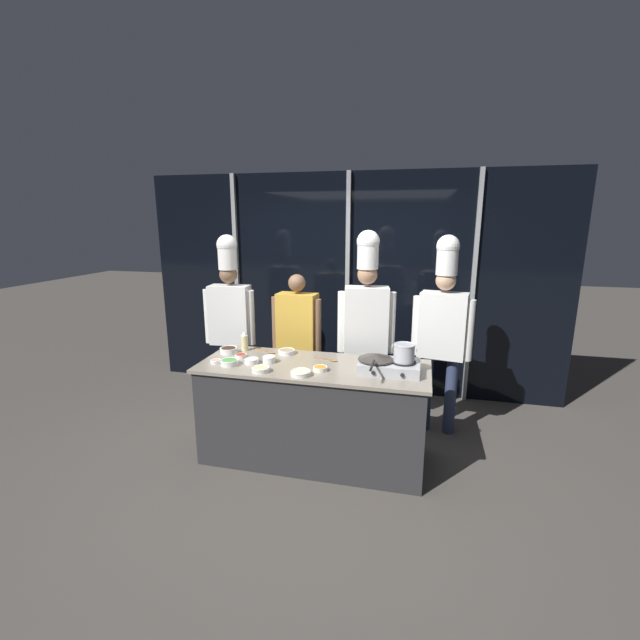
% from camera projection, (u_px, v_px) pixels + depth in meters
% --- Properties ---
extents(ground_plane, '(24.00, 24.00, 0.00)m').
position_uv_depth(ground_plane, '(314.00, 456.00, 3.98)').
color(ground_plane, '#47423D').
extents(window_wall_back, '(5.17, 0.09, 2.70)m').
position_uv_depth(window_wall_back, '(348.00, 285.00, 5.30)').
color(window_wall_back, black).
rests_on(window_wall_back, ground_plane).
extents(demo_counter, '(2.03, 0.78, 0.90)m').
position_uv_depth(demo_counter, '(314.00, 412.00, 3.87)').
color(demo_counter, '#2D2D30').
rests_on(demo_counter, ground_plane).
extents(portable_stove, '(0.50, 0.34, 0.10)m').
position_uv_depth(portable_stove, '(389.00, 366.00, 3.59)').
color(portable_stove, '#B2B5BA').
rests_on(portable_stove, demo_counter).
extents(frying_pan, '(0.31, 0.53, 0.05)m').
position_uv_depth(frying_pan, '(376.00, 357.00, 3.59)').
color(frying_pan, '#38332D').
rests_on(frying_pan, portable_stove).
extents(stock_pot, '(0.20, 0.18, 0.15)m').
position_uv_depth(stock_pot, '(404.00, 352.00, 3.53)').
color(stock_pot, '#B7BABF').
rests_on(stock_pot, portable_stove).
extents(squeeze_bottle_oil, '(0.06, 0.06, 0.19)m').
position_uv_depth(squeeze_bottle_oil, '(245.00, 341.00, 4.16)').
color(squeeze_bottle_oil, beige).
rests_on(squeeze_bottle_oil, demo_counter).
extents(prep_bowl_mushrooms, '(0.16, 0.16, 0.04)m').
position_uv_depth(prep_bowl_mushrooms, '(287.00, 351.00, 4.07)').
color(prep_bowl_mushrooms, white).
rests_on(prep_bowl_mushrooms, demo_counter).
extents(prep_bowl_scallions, '(0.16, 0.16, 0.05)m').
position_uv_depth(prep_bowl_scallions, '(229.00, 362.00, 3.76)').
color(prep_bowl_scallions, white).
rests_on(prep_bowl_scallions, demo_counter).
extents(prep_bowl_noodles, '(0.17, 0.17, 0.04)m').
position_uv_depth(prep_bowl_noodles, '(301.00, 373.00, 3.52)').
color(prep_bowl_noodles, white).
rests_on(prep_bowl_noodles, demo_counter).
extents(prep_bowl_carrots, '(0.13, 0.13, 0.04)m').
position_uv_depth(prep_bowl_carrots, '(320.00, 368.00, 3.62)').
color(prep_bowl_carrots, white).
rests_on(prep_bowl_carrots, demo_counter).
extents(prep_bowl_chili_flakes, '(0.11, 0.11, 0.03)m').
position_uv_depth(prep_bowl_chili_flakes, '(241.00, 356.00, 3.96)').
color(prep_bowl_chili_flakes, white).
rests_on(prep_bowl_chili_flakes, demo_counter).
extents(prep_bowl_shrimp, '(0.10, 0.10, 0.03)m').
position_uv_depth(prep_bowl_shrimp, '(216.00, 361.00, 3.81)').
color(prep_bowl_shrimp, white).
rests_on(prep_bowl_shrimp, demo_counter).
extents(prep_bowl_bean_sprouts, '(0.13, 0.13, 0.05)m').
position_uv_depth(prep_bowl_bean_sprouts, '(252.00, 361.00, 3.80)').
color(prep_bowl_bean_sprouts, white).
rests_on(prep_bowl_bean_sprouts, demo_counter).
extents(prep_bowl_ginger, '(0.15, 0.15, 0.04)m').
position_uv_depth(prep_bowl_ginger, '(261.00, 369.00, 3.60)').
color(prep_bowl_ginger, white).
rests_on(prep_bowl_ginger, demo_counter).
extents(prep_bowl_garlic, '(0.12, 0.12, 0.06)m').
position_uv_depth(prep_bowl_garlic, '(269.00, 359.00, 3.83)').
color(prep_bowl_garlic, white).
rests_on(prep_bowl_garlic, demo_counter).
extents(prep_bowl_soy_glaze, '(0.17, 0.17, 0.06)m').
position_uv_depth(prep_bowl_soy_glaze, '(229.00, 350.00, 4.09)').
color(prep_bowl_soy_glaze, white).
rests_on(prep_bowl_soy_glaze, demo_counter).
extents(serving_spoon_slotted, '(0.23, 0.09, 0.02)m').
position_uv_depth(serving_spoon_slotted, '(330.00, 360.00, 3.88)').
color(serving_spoon_slotted, olive).
rests_on(serving_spoon_slotted, demo_counter).
extents(serving_spoon_solid, '(0.27, 0.14, 0.02)m').
position_uv_depth(serving_spoon_solid, '(269.00, 352.00, 4.12)').
color(serving_spoon_solid, olive).
rests_on(serving_spoon_solid, demo_counter).
extents(chef_head, '(0.56, 0.26, 1.99)m').
position_uv_depth(chef_head, '(230.00, 313.00, 4.68)').
color(chef_head, '#2D3856').
rests_on(chef_head, ground_plane).
extents(person_guest, '(0.56, 0.25, 1.59)m').
position_uv_depth(person_guest, '(297.00, 332.00, 4.61)').
color(person_guest, '#4C4C51').
rests_on(person_guest, ground_plane).
extents(chef_sous, '(0.57, 0.29, 2.05)m').
position_uv_depth(chef_sous, '(366.00, 317.00, 4.29)').
color(chef_sous, '#232326').
rests_on(chef_sous, ground_plane).
extents(chef_line, '(0.58, 0.30, 2.01)m').
position_uv_depth(chef_line, '(443.00, 324.00, 4.21)').
color(chef_line, '#2D3856').
rests_on(chef_line, ground_plane).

